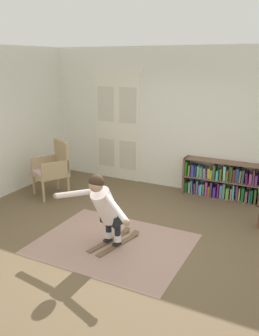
# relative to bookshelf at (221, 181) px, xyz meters

# --- Properties ---
(ground_plane) EXTENTS (7.20, 7.20, 0.00)m
(ground_plane) POSITION_rel_bookshelf_xyz_m (-0.93, -2.39, -0.34)
(ground_plane) COLOR brown
(back_wall) EXTENTS (6.00, 0.10, 2.90)m
(back_wall) POSITION_rel_bookshelf_xyz_m (-0.93, 0.21, 1.11)
(back_wall) COLOR silver
(back_wall) RESTS_ON ground
(double_door) EXTENTS (1.22, 0.05, 2.45)m
(double_door) POSITION_rel_bookshelf_xyz_m (-2.40, 0.15, 0.89)
(double_door) COLOR silver
(double_door) RESTS_ON ground
(rug) EXTENTS (2.22, 1.75, 0.01)m
(rug) POSITION_rel_bookshelf_xyz_m (-0.97, -2.58, -0.34)
(rug) COLOR #A27E6E
(rug) RESTS_ON ground
(bookshelf) EXTENTS (1.52, 0.30, 0.75)m
(bookshelf) POSITION_rel_bookshelf_xyz_m (0.00, 0.00, 0.00)
(bookshelf) COLOR brown
(bookshelf) RESTS_ON ground
(wicker_chair) EXTENTS (0.81, 0.81, 1.10)m
(wicker_chair) POSITION_rel_bookshelf_xyz_m (-3.03, -1.35, 0.24)
(wicker_chair) COLOR tan
(wicker_chair) RESTS_ON ground
(skis_pair) EXTENTS (0.46, 0.91, 0.07)m
(skis_pair) POSITION_rel_bookshelf_xyz_m (-0.96, -2.55, -0.32)
(skis_pair) COLOR brown
(skis_pair) RESTS_ON rug
(person_skier) EXTENTS (1.42, 0.80, 1.09)m
(person_skier) POSITION_rel_bookshelf_xyz_m (-1.01, -2.75, 0.34)
(person_skier) COLOR white
(person_skier) RESTS_ON skis_pair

